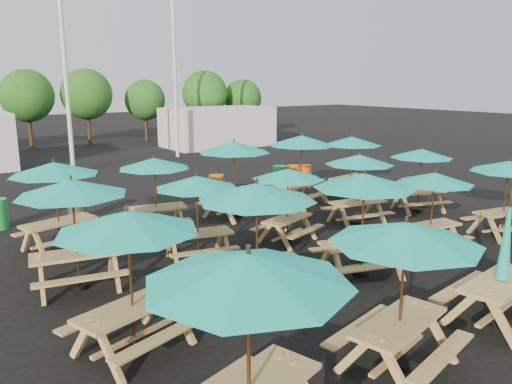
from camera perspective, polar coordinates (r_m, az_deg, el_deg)
ground at (r=13.96m, az=3.53°, el=-5.51°), size 120.00×120.00×0.00m
picnic_unit_0 at (r=5.56m, az=-0.86°, el=-9.97°), size 2.97×2.97×2.52m
picnic_unit_1 at (r=8.02m, az=-14.44°, el=-4.12°), size 2.84×2.84×2.39m
picnic_unit_2 at (r=10.87m, az=-20.28°, el=-0.13°), size 2.64×2.64×2.39m
picnic_unit_3 at (r=13.66m, az=-22.05°, el=2.00°), size 2.72×2.72×2.34m
picnic_unit_4 at (r=7.61m, az=16.68°, el=-5.36°), size 2.68×2.68×2.36m
picnic_unit_5 at (r=9.56m, az=0.11°, el=-0.71°), size 2.75×2.75×2.45m
picnic_unit_6 at (r=12.02m, az=-6.79°, el=0.63°), size 2.42×2.42×2.14m
picnic_unit_7 at (r=14.67m, az=-11.55°, el=2.81°), size 2.46×2.46×2.19m
picnic_unit_8 at (r=10.00m, az=26.38°, el=-8.00°), size 2.19×1.98×2.52m
picnic_unit_9 at (r=11.18m, az=12.27°, el=0.63°), size 2.81×2.81×2.38m
picnic_unit_10 at (r=13.41m, az=3.68°, el=1.62°), size 2.44×2.44×2.05m
picnic_unit_11 at (r=15.95m, az=-2.51°, el=4.69°), size 2.91×2.91×2.47m
picnic_unit_13 at (r=13.48m, az=19.70°, el=1.05°), size 2.21×2.21×2.08m
picnic_unit_14 at (r=15.38m, az=11.72°, el=3.23°), size 2.40×2.40×2.19m
picnic_unit_15 at (r=17.49m, az=5.25°, el=5.48°), size 2.99×2.99×2.51m
picnic_unit_17 at (r=15.55m, az=26.89°, el=2.22°), size 2.43×2.43×2.18m
picnic_unit_18 at (r=17.49m, az=18.38°, el=3.84°), size 2.61×2.61×2.15m
picnic_unit_19 at (r=19.10m, az=10.88°, el=5.40°), size 2.52×2.52×2.32m
waste_bin_1 at (r=16.75m, az=-19.78°, el=-1.56°), size 0.57×0.57×0.91m
waste_bin_2 at (r=18.71m, az=-4.51°, el=0.58°), size 0.57×0.57×0.91m
waste_bin_3 at (r=20.69m, az=2.71°, el=1.76°), size 0.57×0.57×0.91m
waste_bin_4 at (r=20.84m, az=4.32°, el=1.82°), size 0.57×0.57×0.91m
waste_bin_5 at (r=20.95m, az=5.54°, el=1.85°), size 0.57×0.57×0.91m
mast_0 at (r=25.23m, az=-21.18°, el=15.55°), size 0.20×0.20×12.00m
mast_1 at (r=29.36m, az=-9.34°, el=15.66°), size 0.20×0.20×12.00m
event_tent_1 at (r=34.22m, az=-4.41°, el=7.44°), size 7.00×4.00×2.60m
tree_3 at (r=35.71m, az=-24.70°, el=9.95°), size 3.36×3.36×5.09m
tree_4 at (r=36.11m, az=-18.80°, el=10.52°), size 3.41×3.41×5.17m
tree_5 at (r=37.96m, az=-12.57°, el=10.22°), size 2.94×2.94×4.45m
tree_6 at (r=38.09m, az=-5.87°, el=11.14°), size 3.38×3.38×5.13m
tree_7 at (r=39.88m, az=-1.54°, el=10.63°), size 2.95×2.95×4.48m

